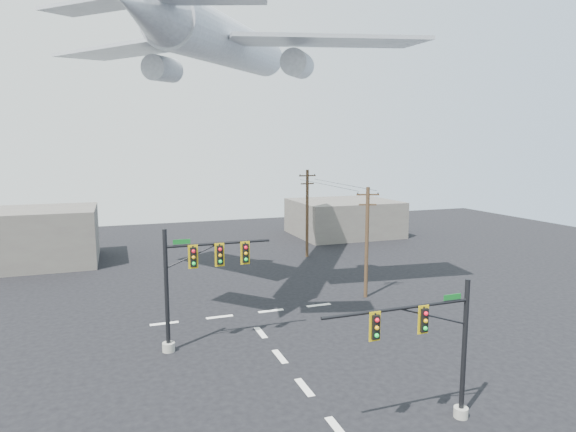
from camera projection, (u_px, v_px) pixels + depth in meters
name	position (u px, v px, depth m)	size (l,w,h in m)	color
ground	(304.00, 387.00, 25.14)	(120.00, 120.00, 0.00)	black
lane_markings	(273.00, 348.00, 30.11)	(14.00, 21.20, 0.01)	white
signal_mast_near	(436.00, 349.00, 21.29)	(7.46, 0.73, 6.60)	gray
signal_mast_far	(194.00, 281.00, 29.51)	(6.90, 0.84, 7.64)	gray
utility_pole_a	(367.00, 240.00, 39.78)	(1.79, 0.74, 9.28)	#472F1E
utility_pole_b	(307.00, 212.00, 54.84)	(2.03, 0.34, 10.03)	#472F1E
power_lines	(333.00, 184.00, 46.77)	(2.83, 15.83, 0.03)	black
airliner	(229.00, 45.00, 38.72)	(27.67, 30.42, 8.74)	silver
building_left	(6.00, 238.00, 50.65)	(18.00, 10.00, 6.00)	#605D55
building_right	(344.00, 218.00, 69.44)	(14.00, 12.00, 5.00)	#605D55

